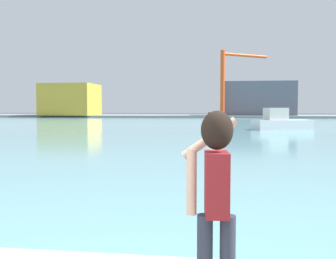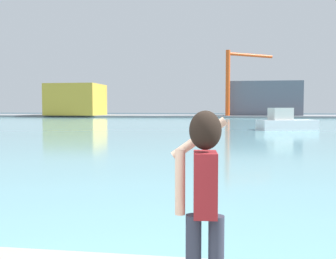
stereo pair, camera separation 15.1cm
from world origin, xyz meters
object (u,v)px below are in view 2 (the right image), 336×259
Objects in this scene: port_crane at (235,75)px; warehouse_left at (76,100)px; person_photographer at (204,188)px; warehouse_right at (262,99)px; boat_moored_2 at (285,122)px.

warehouse_left is at bearing 179.77° from port_crane.
warehouse_right is (9.10, 90.37, 2.88)m from person_photographer.
port_crane is (-6.73, -5.13, 5.31)m from warehouse_right.
warehouse_left is at bearing -173.62° from warehouse_right.
person_photographer is 85.66m from port_crane.
warehouse_right is 9.99m from port_crane.
warehouse_right is at bearing 6.38° from warehouse_left.
warehouse_left is (-41.70, 48.96, 3.40)m from boat_moored_2.
warehouse_right is (2.86, 53.94, 3.63)m from boat_moored_2.
warehouse_left is 0.83× the size of port_crane.
port_crane is (2.37, 85.24, 8.18)m from person_photographer.
person_photographer is 0.14× the size of warehouse_left.
warehouse_left is 0.71× the size of warehouse_right.
person_photographer is at bearing -67.45° from warehouse_left.
port_crane reaches higher than warehouse_left.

